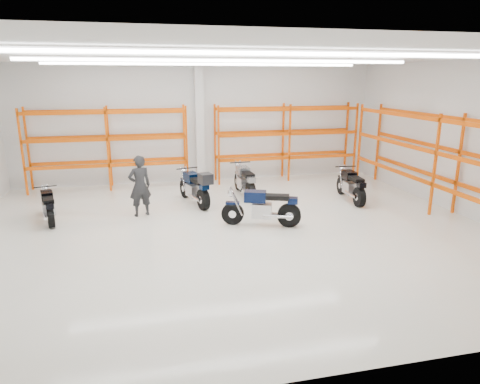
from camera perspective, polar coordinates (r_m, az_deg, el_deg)
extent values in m
plane|color=silver|center=(11.56, -1.21, -5.14)|extent=(14.00, 14.00, 0.00)
cube|color=white|center=(16.86, -5.48, 9.06)|extent=(14.00, 0.02, 4.50)
cube|color=white|center=(5.41, 11.81, -4.00)|extent=(14.00, 0.02, 4.50)
cube|color=white|center=(14.16, 27.86, 6.27)|extent=(0.02, 12.00, 4.50)
cube|color=white|center=(10.86, -1.35, 17.75)|extent=(14.00, 12.00, 0.02)
cube|color=white|center=(7.95, 3.26, 18.01)|extent=(10.00, 0.22, 0.10)
cube|color=white|center=(11.35, -1.88, 17.12)|extent=(10.00, 0.22, 0.10)
cube|color=white|center=(14.30, -4.31, 16.65)|extent=(10.00, 0.22, 0.10)
cylinder|color=black|center=(11.93, -0.99, -2.90)|extent=(0.63, 0.33, 0.63)
cylinder|color=black|center=(11.82, 6.57, -3.11)|extent=(0.67, 0.40, 0.65)
cylinder|color=silver|center=(11.93, -0.99, -2.90)|extent=(0.25, 0.21, 0.21)
cylinder|color=silver|center=(11.82, 6.57, -3.11)|extent=(0.29, 0.27, 0.23)
cube|color=#091334|center=(11.83, -1.00, -1.45)|extent=(0.41, 0.28, 0.06)
cube|color=#B7B7BC|center=(11.81, 2.93, -2.46)|extent=(0.64, 0.54, 0.40)
cube|color=#A5A5AA|center=(11.82, 4.85, -3.01)|extent=(0.73, 0.37, 0.08)
cube|color=#091334|center=(11.71, 2.04, -0.58)|extent=(0.67, 0.53, 0.29)
cube|color=black|center=(11.68, 4.90, -0.67)|extent=(0.76, 0.53, 0.13)
cube|color=#091334|center=(11.69, 7.04, -1.13)|extent=(0.33, 0.31, 0.17)
cylinder|color=black|center=(11.68, 0.32, 0.57)|extent=(0.28, 0.70, 0.04)
sphere|color=silver|center=(11.76, -1.20, -0.18)|extent=(0.20, 0.20, 0.20)
cylinder|color=silver|center=(11.66, 5.02, -3.27)|extent=(0.77, 0.36, 0.09)
cylinder|color=black|center=(14.06, -24.32, -1.67)|extent=(0.24, 0.54, 0.53)
cylinder|color=black|center=(12.78, -23.90, -3.17)|extent=(0.29, 0.57, 0.55)
cylinder|color=silver|center=(14.06, -24.32, -1.67)|extent=(0.17, 0.20, 0.18)
cylinder|color=silver|center=(12.78, -23.90, -3.17)|extent=(0.22, 0.23, 0.20)
cube|color=black|center=(14.00, -24.43, -0.62)|extent=(0.21, 0.34, 0.05)
cube|color=#B7B7BC|center=(13.37, -24.16, -1.99)|extent=(0.43, 0.53, 0.34)
cube|color=#A5A5AA|center=(13.07, -24.00, -2.76)|extent=(0.26, 0.63, 0.07)
cube|color=black|center=(13.43, -24.36, -0.43)|extent=(0.42, 0.56, 0.25)
cube|color=black|center=(12.95, -24.20, -0.96)|extent=(0.41, 0.64, 0.11)
cube|color=black|center=(12.61, -24.05, -1.69)|extent=(0.25, 0.27, 0.14)
cylinder|color=black|center=(13.68, -24.53, 0.66)|extent=(0.61, 0.19, 0.03)
sphere|color=silver|center=(13.97, -24.54, 0.33)|extent=(0.17, 0.17, 0.17)
cylinder|color=silver|center=(13.03, -24.62, -2.88)|extent=(0.25, 0.67, 0.08)
cylinder|color=black|center=(14.71, -7.37, 0.47)|extent=(0.29, 0.64, 0.63)
cylinder|color=black|center=(13.29, -4.91, -1.00)|extent=(0.36, 0.68, 0.65)
cylinder|color=silver|center=(14.71, -7.37, 0.47)|extent=(0.20, 0.24, 0.21)
cylinder|color=silver|center=(13.29, -4.91, -1.00)|extent=(0.26, 0.28, 0.23)
cube|color=#05173C|center=(14.64, -7.42, 1.66)|extent=(0.25, 0.41, 0.06)
cube|color=#B7B7BC|center=(13.94, -6.17, 0.22)|extent=(0.51, 0.63, 0.40)
cube|color=#A5A5AA|center=(13.61, -5.51, -0.59)|extent=(0.32, 0.75, 0.08)
cube|color=#05173C|center=(14.01, -6.51, 1.98)|extent=(0.50, 0.66, 0.30)
cube|color=black|center=(13.48, -5.57, 1.49)|extent=(0.49, 0.75, 0.13)
cube|color=#05173C|center=(13.11, -4.80, 0.73)|extent=(0.30, 0.33, 0.17)
cylinder|color=black|center=(14.29, -7.08, 3.17)|extent=(0.72, 0.23, 0.04)
sphere|color=silver|center=(14.62, -7.51, 2.74)|extent=(0.20, 0.20, 0.20)
cylinder|color=silver|center=(13.51, -6.10, -0.72)|extent=(0.30, 0.79, 0.09)
cube|color=black|center=(12.93, -4.61, 1.79)|extent=(0.45, 0.48, 0.32)
cylinder|color=black|center=(15.60, -0.24, 1.43)|extent=(0.15, 0.64, 0.63)
cylinder|color=black|center=(14.13, 1.43, 0.02)|extent=(0.22, 0.66, 0.65)
cylinder|color=silver|center=(15.60, -0.24, 1.43)|extent=(0.16, 0.22, 0.21)
cylinder|color=silver|center=(14.13, 1.43, 0.02)|extent=(0.22, 0.24, 0.23)
cube|color=gray|center=(15.53, -0.25, 2.56)|extent=(0.17, 0.39, 0.06)
cube|color=#B7B7BC|center=(14.80, 0.59, 1.18)|extent=(0.40, 0.56, 0.40)
cube|color=#A5A5AA|center=(14.46, 1.02, 0.41)|extent=(0.16, 0.74, 0.08)
cube|color=gray|center=(14.89, 0.39, 2.84)|extent=(0.38, 0.60, 0.29)
cube|color=black|center=(14.34, 1.03, 2.37)|extent=(0.34, 0.71, 0.13)
cube|color=gray|center=(13.95, 1.54, 1.64)|extent=(0.24, 0.28, 0.17)
cylinder|color=black|center=(15.18, 0.02, 3.97)|extent=(0.74, 0.07, 0.04)
sphere|color=silver|center=(15.51, -0.29, 3.58)|extent=(0.20, 0.20, 0.20)
cylinder|color=silver|center=(14.37, 0.43, 0.33)|extent=(0.13, 0.79, 0.09)
cylinder|color=black|center=(15.44, 13.36, 0.84)|extent=(0.17, 0.62, 0.62)
cylinder|color=black|center=(14.07, 15.62, -0.65)|extent=(0.24, 0.65, 0.64)
cylinder|color=silver|center=(15.44, 13.36, 0.84)|extent=(0.16, 0.22, 0.21)
cylinder|color=silver|center=(14.07, 15.62, -0.65)|extent=(0.22, 0.24, 0.23)
cube|color=black|center=(15.37, 13.43, 1.95)|extent=(0.18, 0.38, 0.06)
cube|color=#B7B7BC|center=(14.69, 14.52, 0.55)|extent=(0.41, 0.56, 0.39)
cube|color=#A5A5AA|center=(14.37, 15.08, -0.24)|extent=(0.18, 0.73, 0.08)
cube|color=black|center=(14.77, 14.34, 2.19)|extent=(0.40, 0.60, 0.29)
cube|color=black|center=(14.26, 15.21, 1.68)|extent=(0.36, 0.70, 0.12)
cube|color=black|center=(13.89, 15.88, 0.94)|extent=(0.25, 0.28, 0.16)
cylinder|color=black|center=(15.04, 13.90, 3.32)|extent=(0.72, 0.10, 0.04)
sphere|color=silver|center=(15.35, 13.44, 2.96)|extent=(0.20, 0.20, 0.20)
cylinder|color=silver|center=(14.27, 14.53, -0.30)|extent=(0.16, 0.78, 0.09)
imported|color=black|center=(12.87, -13.22, 0.79)|extent=(0.76, 0.61, 1.81)
cube|color=white|center=(16.68, -5.40, 9.00)|extent=(0.32, 0.32, 4.50)
cube|color=#EA5105|center=(17.16, -26.42, 5.14)|extent=(0.07, 0.07, 3.00)
cube|color=#EA5105|center=(16.40, -27.03, 4.67)|extent=(0.07, 0.07, 3.00)
cube|color=#EA5105|center=(16.73, -17.04, 5.83)|extent=(0.07, 0.07, 3.00)
cube|color=#EA5105|center=(15.95, -17.21, 5.39)|extent=(0.07, 0.07, 3.00)
cube|color=#EA5105|center=(16.77, -7.41, 6.38)|extent=(0.07, 0.07, 3.00)
cube|color=#EA5105|center=(15.98, -7.12, 5.97)|extent=(0.07, 0.07, 3.00)
cube|color=#EA5105|center=(16.83, -16.89, 3.95)|extent=(5.60, 0.07, 0.12)
cube|color=#EA5105|center=(16.04, -17.06, 3.42)|extent=(5.60, 0.07, 0.12)
cube|color=#EA5105|center=(16.68, -17.14, 7.10)|extent=(5.60, 0.07, 0.12)
cube|color=#EA5105|center=(15.89, -17.32, 6.73)|extent=(5.60, 0.07, 0.12)
cube|color=#EA5105|center=(16.59, -17.39, 10.31)|extent=(5.60, 0.07, 0.12)
cube|color=#EA5105|center=(15.79, -17.58, 10.09)|extent=(5.60, 0.07, 0.12)
cube|color=#EA5105|center=(16.92, -3.34, 6.56)|extent=(0.07, 0.07, 3.00)
cube|color=#EA5105|center=(16.14, -2.86, 6.16)|extent=(0.07, 0.07, 3.00)
cube|color=#EA5105|center=(17.60, 5.74, 6.84)|extent=(0.07, 0.07, 3.00)
cube|color=#EA5105|center=(16.86, 6.61, 6.45)|extent=(0.07, 0.07, 3.00)
cube|color=#EA5105|center=(18.68, 13.97, 6.95)|extent=(0.07, 0.07, 3.00)
cube|color=#EA5105|center=(17.98, 15.11, 6.57)|extent=(0.07, 0.07, 3.00)
cube|color=#EA5105|center=(17.69, 5.69, 5.04)|extent=(5.60, 0.07, 0.12)
cube|color=#EA5105|center=(16.95, 6.55, 4.57)|extent=(5.60, 0.07, 0.12)
cube|color=#EA5105|center=(17.56, 5.77, 8.05)|extent=(5.60, 0.07, 0.12)
cube|color=#EA5105|center=(16.81, 6.65, 7.72)|extent=(5.60, 0.07, 0.12)
cube|color=#EA5105|center=(17.47, 5.86, 11.11)|extent=(5.60, 0.07, 0.12)
cube|color=#EA5105|center=(16.71, 6.75, 10.91)|extent=(5.60, 0.07, 0.12)
cube|color=#EA5105|center=(14.19, 27.12, 3.29)|extent=(0.07, 0.07, 3.00)
cube|color=#EA5105|center=(13.70, 24.55, 3.21)|extent=(0.07, 0.07, 3.00)
cube|color=#EA5105|center=(17.81, 17.92, 6.29)|extent=(0.07, 0.07, 3.00)
cube|color=#EA5105|center=(17.42, 15.65, 6.28)|extent=(0.07, 0.07, 3.00)
cube|color=#EA5105|center=(14.30, 26.86, 1.09)|extent=(0.07, 9.00, 0.12)
cube|color=#EA5105|center=(13.81, 24.29, 0.93)|extent=(0.07, 9.00, 0.12)
cube|color=#EA5105|center=(14.13, 27.30, 4.78)|extent=(0.07, 9.00, 0.12)
cube|color=#EA5105|center=(13.63, 24.72, 4.75)|extent=(0.07, 9.00, 0.12)
cube|color=#EA5105|center=(14.02, 27.76, 8.54)|extent=(0.07, 9.00, 0.12)
cube|color=#EA5105|center=(13.52, 25.15, 8.66)|extent=(0.07, 9.00, 0.12)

